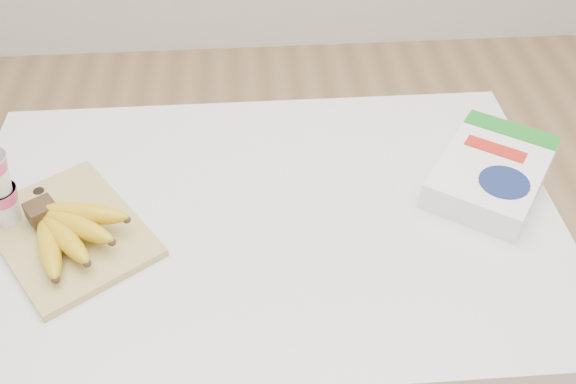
{
  "coord_description": "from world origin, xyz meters",
  "views": [
    {
      "loc": [
        -0.01,
        -0.83,
        1.61
      ],
      "look_at": [
        0.05,
        0.01,
        0.84
      ],
      "focal_mm": 40.0,
      "sensor_mm": 36.0,
      "label": 1
    }
  ],
  "objects_px": {
    "cutting_board": "(69,232)",
    "bananas": "(67,229)",
    "cereal_box": "(492,172)",
    "table": "(267,343)"
  },
  "relations": [
    {
      "from": "cutting_board",
      "to": "bananas",
      "type": "xyz_separation_m",
      "value": [
        0.01,
        -0.03,
        0.03
      ]
    },
    {
      "from": "cutting_board",
      "to": "cereal_box",
      "type": "distance_m",
      "value": 0.77
    },
    {
      "from": "table",
      "to": "cutting_board",
      "type": "height_order",
      "value": "cutting_board"
    },
    {
      "from": "table",
      "to": "cutting_board",
      "type": "relative_size",
      "value": 3.56
    },
    {
      "from": "table",
      "to": "bananas",
      "type": "bearing_deg",
      "value": -170.62
    },
    {
      "from": "table",
      "to": "bananas",
      "type": "distance_m",
      "value": 0.55
    },
    {
      "from": "bananas",
      "to": "cereal_box",
      "type": "bearing_deg",
      "value": 7.95
    },
    {
      "from": "table",
      "to": "bananas",
      "type": "height_order",
      "value": "bananas"
    },
    {
      "from": "cutting_board",
      "to": "table",
      "type": "bearing_deg",
      "value": -30.06
    },
    {
      "from": "bananas",
      "to": "cereal_box",
      "type": "relative_size",
      "value": 0.61
    }
  ]
}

